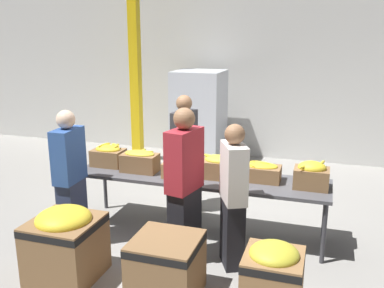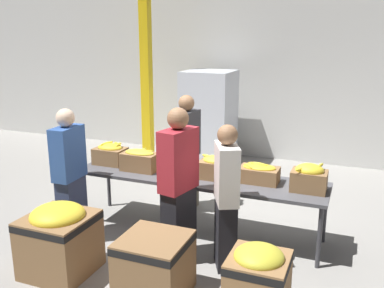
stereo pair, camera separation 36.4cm
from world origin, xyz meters
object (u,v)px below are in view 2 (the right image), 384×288
Objects in this scene: banana_box_1 at (140,160)px; support_pillar at (146,57)px; volunteer_1 at (70,175)px; volunteer_2 at (187,154)px; volunteer_0 at (226,198)px; banana_box_5 at (309,177)px; volunteer_3 at (179,186)px; donation_bin_1 at (154,264)px; banana_box_4 at (259,173)px; donation_bin_0 at (59,237)px; donation_bin_2 at (258,281)px; pallet_stack_0 at (209,118)px; banana_box_2 at (178,167)px; sorting_table at (198,180)px; banana_box_0 at (110,154)px; banana_box_3 at (218,167)px.

support_pillar reaches higher than banana_box_1.
volunteer_2 is at bearing -37.87° from volunteer_1.
volunteer_1 is at bearing 65.39° from volunteer_0.
banana_box_5 is 1.45m from volunteer_3.
donation_bin_1 is (1.47, -0.71, -0.47)m from volunteer_1.
donation_bin_0 is (-1.74, -1.47, -0.45)m from banana_box_4.
donation_bin_2 is at bearing -76.61° from banana_box_4.
pallet_stack_0 is at bearing 91.84° from banana_box_1.
banana_box_2 is (0.55, -0.04, -0.02)m from banana_box_1.
volunteer_3 is at bearing -87.67° from sorting_table.
donation_bin_2 is (-0.23, -1.40, -0.53)m from banana_box_5.
donation_bin_0 is (0.37, -0.71, -0.40)m from volunteer_1.
banana_box_0 is 2.06m from donation_bin_1.
banana_box_1 is at bearing 80.36° from donation_bin_0.
support_pillar reaches higher than sorting_table.
donation_bin_2 is at bearing 0.00° from donation_bin_0.
support_pillar is at bearing 12.78° from volunteer_0.
banana_box_1 is 0.78m from volunteer_2.
banana_box_2 is at bearing -64.56° from volunteer_1.
pallet_stack_0 is (0.51, 3.52, 0.07)m from volunteer_1.
banana_box_3 is 0.28× the size of volunteer_0.
banana_box_5 is at bearing -75.41° from volunteer_0.
support_pillar reaches higher than banana_box_2.
volunteer_1 is at bearing 163.88° from donation_bin_2.
volunteer_2 is 0.96× the size of volunteer_3.
banana_box_2 is at bearing -77.61° from pallet_stack_0.
banana_box_4 is at bearing 70.03° from volunteer_2.
pallet_stack_0 is at bearing 102.74° from donation_bin_1.
donation_bin_0 is 0.43× the size of pallet_stack_0.
banana_box_1 is at bearing 122.74° from donation_bin_1.
banana_box_3 is 0.26× the size of volunteer_3.
donation_bin_2 is (1.31, -1.30, -0.48)m from banana_box_2.
support_pillar is at bearing 115.51° from banana_box_1.
banana_box_2 is 0.51× the size of donation_bin_0.
donation_bin_0 is (-0.59, -2.03, -0.41)m from volunteer_2.
volunteer_2 reaches higher than banana_box_1.
banana_box_0 is 0.10× the size of support_pillar.
donation_bin_2 is (2.09, 0.00, -0.03)m from donation_bin_0.
volunteer_0 is at bearing -103.85° from banana_box_4.
banana_box_2 is at bearing 103.54° from donation_bin_1.
donation_bin_1 is at bearing -95.99° from banana_box_3.
banana_box_5 reaches higher than banana_box_3.
support_pillar is (-2.29, 2.59, 1.12)m from banana_box_3.
volunteer_3 is (1.30, -0.71, -0.04)m from banana_box_0.
donation_bin_1 is at bearing 20.00° from volunteer_2.
banana_box_5 is 0.22× the size of pallet_stack_0.
banana_box_4 is 0.11× the size of support_pillar.
volunteer_1 reaches higher than donation_bin_2.
banana_box_3 is at bearing 4.47° from banana_box_1.
banana_box_0 is at bearing -179.19° from banana_box_4.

